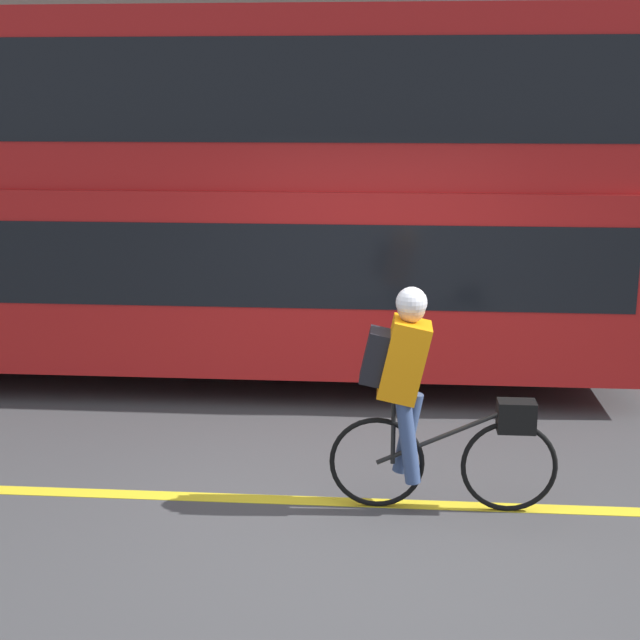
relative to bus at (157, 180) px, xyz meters
The scene contains 5 objects.
ground_plane 4.44m from the bus, 55.85° to the right, with size 80.00×80.00×0.00m, color #424244.
road_center_line 4.32m from the bus, 54.56° to the right, with size 50.00×0.14×0.01m, color yellow.
sidewalk_curb 3.91m from the bus, 49.09° to the left, with size 60.00×2.08×0.14m.
bus is the anchor object (origin of this frame).
cyclist_on_bike 4.26m from the bus, 50.57° to the right, with size 1.59×0.32×1.60m.
Camera 1 is at (0.15, -5.72, 2.84)m, focal length 50.00 mm.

